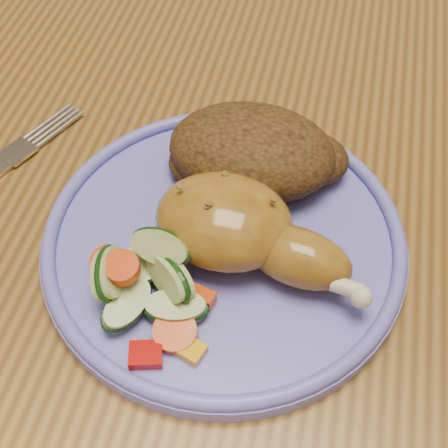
{
  "coord_description": "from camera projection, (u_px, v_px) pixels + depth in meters",
  "views": [
    {
      "loc": [
        0.02,
        -0.37,
        1.1
      ],
      "look_at": [
        -0.03,
        -0.12,
        0.78
      ],
      "focal_mm": 50.0,
      "sensor_mm": 36.0,
      "label": 1
    }
  ],
  "objects": [
    {
      "name": "dining_table",
      "position": [
        286.0,
        205.0,
        0.57
      ],
      "size": [
        0.9,
        1.4,
        0.75
      ],
      "color": "brown",
      "rests_on": "ground"
    },
    {
      "name": "plate",
      "position": [
        224.0,
        243.0,
        0.43
      ],
      "size": [
        0.25,
        0.25,
        0.01
      ],
      "primitive_type": "cylinder",
      "color": "#6462CC",
      "rests_on": "dining_table"
    },
    {
      "name": "vegetable_pile",
      "position": [
        145.0,
        282.0,
        0.39
      ],
      "size": [
        0.09,
        0.09,
        0.05
      ],
      "color": "#A50A05",
      "rests_on": "plate"
    },
    {
      "name": "rice_pilaf",
      "position": [
        255.0,
        153.0,
        0.45
      ],
      "size": [
        0.13,
        0.09,
        0.05
      ],
      "color": "#4E3213",
      "rests_on": "plate"
    },
    {
      "name": "ground",
      "position": [
        256.0,
        447.0,
        1.1
      ],
      "size": [
        4.0,
        4.0,
        0.0
      ],
      "primitive_type": "plane",
      "color": "brown",
      "rests_on": "ground"
    },
    {
      "name": "chicken_leg",
      "position": [
        242.0,
        230.0,
        0.4
      ],
      "size": [
        0.15,
        0.08,
        0.05
      ],
      "color": "olive",
      "rests_on": "plate"
    },
    {
      "name": "plate_rim",
      "position": [
        224.0,
        233.0,
        0.42
      ],
      "size": [
        0.25,
        0.25,
        0.01
      ],
      "primitive_type": "torus",
      "color": "#6462CC",
      "rests_on": "plate"
    }
  ]
}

